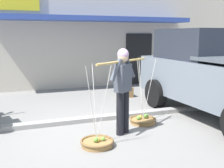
{
  "coord_description": "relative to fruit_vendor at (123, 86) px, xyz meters",
  "views": [
    {
      "loc": [
        -1.45,
        -5.23,
        1.95
      ],
      "look_at": [
        0.69,
        0.6,
        0.85
      ],
      "focal_mm": 44.56,
      "sensor_mm": 36.0,
      "label": 1
    }
  ],
  "objects": [
    {
      "name": "sidewalk_curb",
      "position": [
        -0.58,
        1.01,
        -0.93
      ],
      "size": [
        20.0,
        0.24,
        0.1
      ],
      "primitive_type": "cube",
      "color": "gray",
      "rests_on": "ground"
    },
    {
      "name": "parked_truck",
      "position": [
        2.64,
        0.35,
        0.05
      ],
      "size": [
        2.28,
        4.76,
        2.1
      ],
      "color": "slate",
      "rests_on": "ground"
    },
    {
      "name": "fruit_basket_right_side",
      "position": [
        0.67,
        0.45,
        -0.9
      ],
      "size": [
        0.6,
        0.6,
        1.45
      ],
      "color": "#9E7542",
      "rests_on": "ground"
    },
    {
      "name": "storefront_building",
      "position": [
        0.83,
        7.6,
        1.12
      ],
      "size": [
        13.0,
        6.0,
        4.2
      ],
      "color": "beige",
      "rests_on": "ground"
    },
    {
      "name": "wooden_crate",
      "position": [
        1.34,
        3.06,
        -0.82
      ],
      "size": [
        0.44,
        0.36,
        0.32
      ],
      "primitive_type": "cube",
      "color": "olive",
      "rests_on": "ground"
    },
    {
      "name": "fruit_vendor",
      "position": [
        0.0,
        0.0,
        0.0
      ],
      "size": [
        1.37,
        0.93,
        1.7
      ],
      "color": "black",
      "rests_on": "ground"
    },
    {
      "name": "ground_plane",
      "position": [
        -0.58,
        0.31,
        -0.98
      ],
      "size": [
        90.0,
        90.0,
        0.0
      ],
      "primitive_type": "plane",
      "color": "gray"
    },
    {
      "name": "fruit_basket_left_side",
      "position": [
        -0.67,
        -0.45,
        -0.9
      ],
      "size": [
        0.6,
        0.6,
        1.45
      ],
      "color": "#9E7542",
      "rests_on": "ground"
    }
  ]
}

